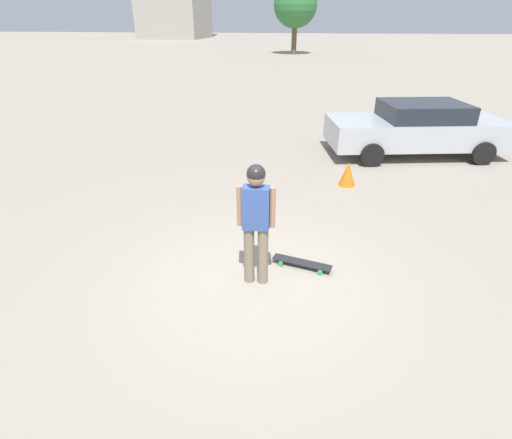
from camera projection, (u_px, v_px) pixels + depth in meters
The scene contains 6 objects.
ground_plane at pixel (256, 281), 5.87m from camera, with size 220.00×220.00×0.00m, color gray.
person at pixel (256, 217), 5.40m from camera, with size 0.25×0.52×1.79m.
skateboard at pixel (302, 263), 6.16m from camera, with size 0.41×0.94×0.09m.
car_parked_near at pixel (417, 128), 10.99m from camera, with size 2.78×5.03×1.44m.
tree_distant at pixel (295, 5), 40.78m from camera, with size 4.47×4.47×6.94m.
traffic_cone at pixel (348, 174), 9.12m from camera, with size 0.38×0.38×0.54m.
Camera 1 is at (4.78, 0.74, 3.45)m, focal length 28.00 mm.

